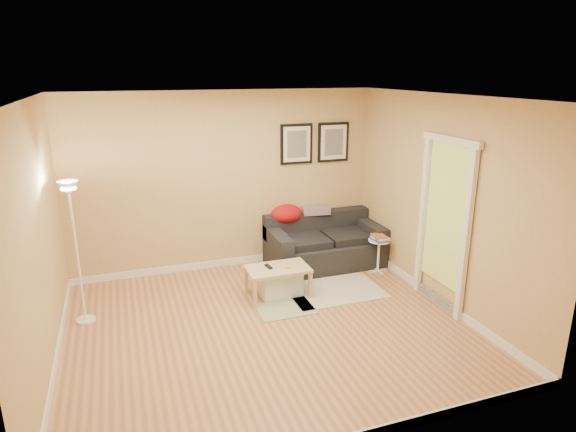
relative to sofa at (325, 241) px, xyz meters
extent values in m
plane|color=tan|center=(-1.38, -1.53, -0.38)|extent=(4.50, 4.50, 0.00)
plane|color=white|center=(-1.38, -1.53, 2.23)|extent=(4.50, 4.50, 0.00)
plane|color=tan|center=(-1.38, 0.47, 0.92)|extent=(4.50, 0.00, 4.50)
plane|color=tan|center=(-1.38, -3.53, 0.92)|extent=(4.50, 0.00, 4.50)
plane|color=tan|center=(-3.63, -1.53, 0.92)|extent=(0.00, 4.00, 4.00)
plane|color=tan|center=(0.87, -1.53, 0.92)|extent=(0.00, 4.00, 4.00)
cube|color=white|center=(-1.38, 0.46, -0.33)|extent=(4.50, 0.02, 0.10)
cube|color=white|center=(-3.62, -1.53, -0.33)|extent=(0.02, 4.00, 0.10)
cube|color=white|center=(0.86, -1.53, -0.33)|extent=(0.02, 4.00, 0.10)
cube|color=beige|center=(-0.25, -0.92, -0.37)|extent=(1.25, 0.85, 0.01)
cube|color=#668C4C|center=(-1.05, -1.19, -0.37)|extent=(0.70, 0.50, 0.01)
cube|color=black|center=(-1.12, -0.75, 0.04)|extent=(0.07, 0.16, 0.02)
cylinder|color=yellow|center=(-0.91, -0.87, 0.04)|extent=(0.07, 0.07, 0.03)
camera|label=1|loc=(-2.84, -6.39, 2.50)|focal=30.51mm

